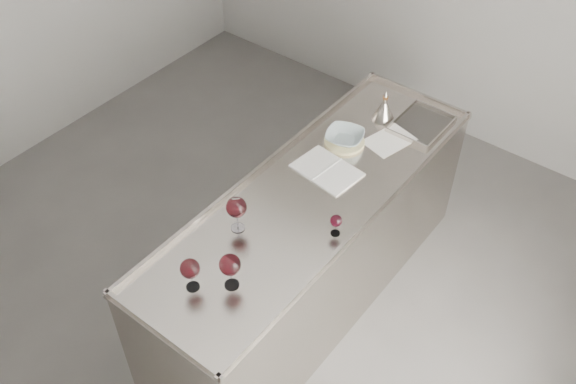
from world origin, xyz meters
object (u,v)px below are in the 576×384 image
Objects in this scene: wine_glass_middle at (190,269)px; wine_glass_small at (336,221)px; ceramic_bowl at (345,137)px; counter at (311,247)px; wine_glass_left at (236,208)px; wine_glass_right at (230,266)px; notebook at (327,170)px; wine_funnel at (384,110)px.

wine_glass_small is (0.35, 0.72, -0.04)m from wine_glass_middle.
wine_glass_small reaches higher than ceramic_bowl.
ceramic_bowl is (-0.11, 0.48, 0.52)m from counter.
counter is 0.71m from ceramic_bowl.
wine_glass_left reaches higher than counter.
wine_glass_left reaches higher than wine_glass_right.
notebook is 1.75× the size of ceramic_bowl.
wine_glass_right is at bearing 41.78° from wine_glass_middle.
ceramic_bowl reaches higher than counter.
wine_funnel reaches higher than notebook.
wine_glass_middle is (-0.07, -0.90, 0.60)m from counter.
wine_glass_right is 1.27m from ceramic_bowl.
notebook is (-0.32, 0.38, -0.09)m from wine_glass_small.
counter is at bearing -86.29° from wine_funnel.
counter is 10.50× the size of ceramic_bowl.
wine_glass_left is 1.13× the size of wine_glass_middle.
wine_glass_left is at bearing -108.73° from counter.
wine_glass_left reaches higher than notebook.
wine_glass_left is 0.38m from wine_glass_right.
wine_glass_small is at bearing -71.93° from wine_funnel.
wine_glass_middle is at bearing -138.22° from wine_glass_right.
notebook is at bearing -77.01° from ceramic_bowl.
counter is 0.99m from wine_glass_right.
wine_glass_left is 0.44m from wine_glass_middle.
wine_funnel is at bearing 85.39° from wine_glass_left.
wine_glass_left is at bearing -94.61° from wine_funnel.
wine_glass_left is at bearing 126.61° from wine_glass_right.
wine_glass_middle reaches higher than wine_glass_small.
wine_glass_small is (0.27, -0.18, 0.56)m from counter.
notebook is at bearing 88.75° from wine_glass_middle.
wine_glass_left reaches higher than ceramic_bowl.
wine_funnel is (-0.05, 0.83, 0.53)m from counter.
counter is at bearing -76.64° from ceramic_bowl.
ceramic_bowl is (0.05, 0.94, -0.10)m from wine_glass_left.
wine_glass_small is at bearing 71.01° from wine_glass_right.
wine_glass_small is 0.51m from notebook.
notebook is at bearing 103.86° from counter.
counter is at bearing 85.33° from wine_glass_middle.
notebook is (-0.12, 0.97, -0.14)m from wine_glass_right.
wine_funnel reaches higher than counter.
wine_glass_left is at bearing -92.71° from notebook.
notebook is (0.02, 1.10, -0.13)m from wine_glass_middle.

